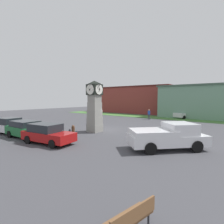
{
  "coord_description": "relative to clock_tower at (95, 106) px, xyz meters",
  "views": [
    {
      "loc": [
        12.91,
        -15.18,
        3.58
      ],
      "look_at": [
        -0.01,
        1.34,
        1.96
      ],
      "focal_mm": 28.0,
      "sensor_mm": 36.0,
      "label": 1
    }
  ],
  "objects": [
    {
      "name": "warehouse_blue_far",
      "position": [
        -9.72,
        25.16,
        0.53
      ],
      "size": [
        19.44,
        7.94,
        6.57
      ],
      "color": "maroon",
      "rests_on": "ground_plane"
    },
    {
      "name": "grass_verge_far",
      "position": [
        2.16,
        17.69,
        -2.75
      ],
      "size": [
        52.47,
        5.0,
        0.04
      ],
      "primitive_type": "cube",
      "color": "#477A38",
      "rests_on": "ground_plane"
    },
    {
      "name": "car_silver_hatch",
      "position": [
        3.96,
        19.54,
        -1.94
      ],
      "size": [
        3.43,
        4.38,
        1.65
      ],
      "color": "silver",
      "rests_on": "ground_plane"
    },
    {
      "name": "clock_tower",
      "position": [
        0.0,
        0.0,
        0.0
      ],
      "size": [
        1.63,
        1.7,
        5.47
      ],
      "color": "gray",
      "rests_on": "ground_plane"
    },
    {
      "name": "car_near_tower",
      "position": [
        -2.95,
        -5.89,
        -1.98
      ],
      "size": [
        4.58,
        2.23,
        1.54
      ],
      "color": "#19602D",
      "rests_on": "ground_plane"
    },
    {
      "name": "pickup_truck",
      "position": [
        8.53,
        -1.53,
        -1.84
      ],
      "size": [
        5.29,
        5.39,
        1.85
      ],
      "color": "silver",
      "rests_on": "ground_plane"
    },
    {
      "name": "bollard_near_tower",
      "position": [
        1.18,
        -5.04,
        -2.22
      ],
      "size": [
        0.27,
        0.27,
        1.08
      ],
      "color": "#333338",
      "rests_on": "ground_plane"
    },
    {
      "name": "pedestrian_crossing_lot",
      "position": [
        -0.41,
        13.84,
        -1.78
      ],
      "size": [
        0.47,
        0.4,
        1.72
      ],
      "color": "#3F3F47",
      "rests_on": "ground_plane"
    },
    {
      "name": "bollard_mid_row",
      "position": [
        0.47,
        -3.71,
        -2.32
      ],
      "size": [
        0.2,
        0.2,
        0.88
      ],
      "color": "#333338",
      "rests_on": "ground_plane"
    },
    {
      "name": "car_by_building",
      "position": [
        0.38,
        -5.86,
        -1.98
      ],
      "size": [
        4.65,
        2.46,
        1.57
      ],
      "color": "#A51111",
      "rests_on": "ground_plane"
    },
    {
      "name": "storefront_low_left",
      "position": [
        7.82,
        24.3,
        0.26
      ],
      "size": [
        18.45,
        12.67,
        6.04
      ],
      "color": "gray",
      "rests_on": "ground_plane"
    },
    {
      "name": "bench",
      "position": [
        10.68,
        -9.91,
        -2.24
      ],
      "size": [
        0.83,
        1.67,
        0.9
      ],
      "color": "brown",
      "rests_on": "ground_plane"
    },
    {
      "name": "ground_plane",
      "position": [
        0.03,
        1.66,
        -2.77
      ],
      "size": [
        87.44,
        87.44,
        0.0
      ],
      "primitive_type": "plane",
      "color": "#424247"
    },
    {
      "name": "bollard_far_row",
      "position": [
        -0.42,
        -2.6,
        -2.27
      ],
      "size": [
        0.31,
        0.31,
        0.99
      ],
      "color": "brown",
      "rests_on": "ground_plane"
    },
    {
      "name": "car_navy_sedan",
      "position": [
        -6.05,
        -6.1,
        -1.95
      ],
      "size": [
        4.05,
        2.32,
        1.63
      ],
      "color": "silver",
      "rests_on": "ground_plane"
    }
  ]
}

